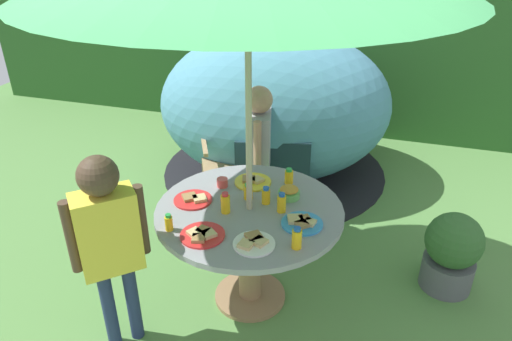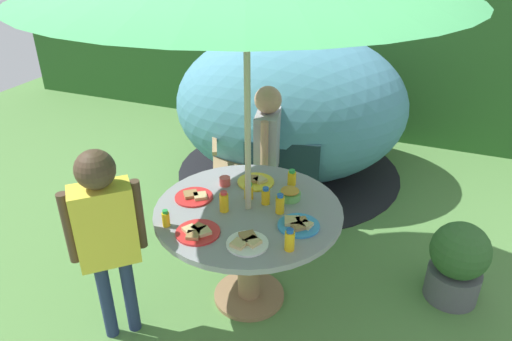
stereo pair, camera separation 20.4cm
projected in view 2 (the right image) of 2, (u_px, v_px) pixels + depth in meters
ground_plane at (249, 297)px, 3.19m from camera, size 10.00×10.00×0.02m
hedge_backdrop at (356, 52)px, 5.45m from camera, size 9.00×0.70×1.78m
garden_table at (249, 230)px, 2.93m from camera, size 1.14×1.14×0.71m
wooden_chair at (239, 150)px, 4.02m from camera, size 0.61×0.64×0.91m
dome_tent at (290, 106)px, 4.45m from camera, size 2.66×2.66×1.40m
potted_plant at (458, 262)px, 3.05m from camera, size 0.38×0.38×0.57m
child_in_grey_shirt at (268, 141)px, 3.59m from camera, size 0.23×0.40×1.19m
child_in_yellow_shirt at (105, 225)px, 2.55m from camera, size 0.36×0.35×1.24m
snack_bowl at (290, 194)px, 2.93m from camera, size 0.14×0.14×0.07m
plate_near_left at (298, 225)px, 2.68m from camera, size 0.24×0.24×0.03m
plate_front_edge at (194, 197)px, 2.95m from camera, size 0.24×0.24×0.03m
plate_center_back at (247, 242)px, 2.53m from camera, size 0.23×0.23×0.03m
plate_mid_left at (256, 181)px, 3.12m from camera, size 0.24×0.24×0.03m
plate_far_left at (197, 232)px, 2.62m from camera, size 0.25×0.25×0.03m
juice_bottle_near_right at (290, 240)px, 2.47m from camera, size 0.05×0.05×0.13m
juice_bottle_far_right at (292, 178)px, 3.08m from camera, size 0.06×0.06×0.11m
juice_bottle_center_front at (224, 202)px, 2.80m from camera, size 0.06×0.06×0.13m
juice_bottle_mid_right at (166, 219)px, 2.67m from camera, size 0.04×0.04×0.10m
juice_bottle_back_edge at (249, 191)px, 2.93m from camera, size 0.06×0.06×0.11m
juice_bottle_spot_a at (266, 196)px, 2.88m from camera, size 0.05×0.05×0.11m
juice_bottle_spot_b at (280, 204)px, 2.78m from camera, size 0.05×0.05×0.13m
cup_near at (225, 181)px, 3.09m from camera, size 0.07×0.07×0.06m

